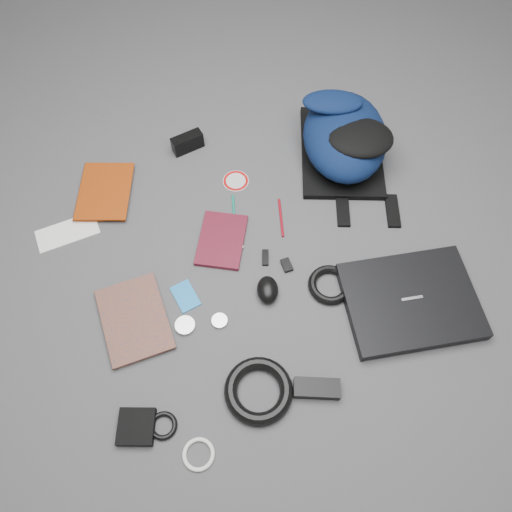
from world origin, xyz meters
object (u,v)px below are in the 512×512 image
object	(u,v)px
compact_camera	(187,142)
backpack	(345,136)
mouse	(268,290)
power_brick	(317,388)
comic_book	(103,330)
dvd_case	(222,240)
pouch	(136,427)
laptop	(410,301)
textbook_red	(79,192)

from	to	relation	value
compact_camera	backpack	bearing A→B (deg)	-31.79
mouse	power_brick	world-z (taller)	mouse
backpack	compact_camera	distance (m)	0.53
compact_camera	power_brick	xyz separation A→B (m)	(0.16, -0.92, -0.02)
comic_book	compact_camera	size ratio (longest dim) A/B	2.29
dvd_case	power_brick	bearing A→B (deg)	-51.59
backpack	mouse	world-z (taller)	backpack
dvd_case	pouch	xyz separation A→B (m)	(-0.34, -0.49, 0.00)
laptop	mouse	distance (m)	0.42
comic_book	mouse	bearing A→B (deg)	-6.10
textbook_red	comic_book	size ratio (longest dim) A/B	0.92
compact_camera	mouse	xyz separation A→B (m)	(0.11, -0.61, -0.01)
backpack	dvd_case	distance (m)	0.54
backpack	textbook_red	bearing A→B (deg)	-167.78
dvd_case	pouch	distance (m)	0.60
comic_book	textbook_red	bearing A→B (deg)	87.00
textbook_red	power_brick	bearing A→B (deg)	-40.56
laptop	dvd_case	size ratio (longest dim) A/B	1.93
laptop	pouch	world-z (taller)	laptop
compact_camera	textbook_red	bearing A→B (deg)	-179.86
backpack	compact_camera	world-z (taller)	backpack
power_brick	backpack	bearing A→B (deg)	83.29
textbook_red	power_brick	world-z (taller)	power_brick
backpack	dvd_case	size ratio (longest dim) A/B	2.20
backpack	dvd_case	bearing A→B (deg)	-137.50
laptop	comic_book	size ratio (longest dim) A/B	1.51
textbook_red	dvd_case	world-z (taller)	textbook_red
mouse	power_brick	size ratio (longest dim) A/B	0.72
comic_book	compact_camera	bearing A→B (deg)	53.32
dvd_case	power_brick	distance (m)	0.54
compact_camera	laptop	bearing A→B (deg)	-69.97
dvd_case	compact_camera	xyz separation A→B (m)	(-0.02, 0.40, 0.02)
mouse	power_brick	bearing A→B (deg)	-68.48
laptop	mouse	xyz separation A→B (m)	(-0.39, 0.14, 0.00)
dvd_case	mouse	size ratio (longest dim) A/B	2.21
comic_book	power_brick	distance (m)	0.62
pouch	textbook_red	bearing A→B (deg)	94.78
laptop	comic_book	world-z (taller)	laptop
laptop	power_brick	world-z (taller)	laptop
comic_book	dvd_case	bearing A→B (deg)	21.95
textbook_red	compact_camera	distance (m)	0.40
laptop	compact_camera	distance (m)	0.90
textbook_red	power_brick	distance (m)	0.99
dvd_case	power_brick	world-z (taller)	power_brick
compact_camera	dvd_case	bearing A→B (deg)	-100.41
textbook_red	laptop	bearing A→B (deg)	-20.57
compact_camera	pouch	bearing A→B (deg)	-123.63
compact_camera	power_brick	world-z (taller)	compact_camera
backpack	textbook_red	world-z (taller)	backpack
textbook_red	compact_camera	size ratio (longest dim) A/B	2.11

